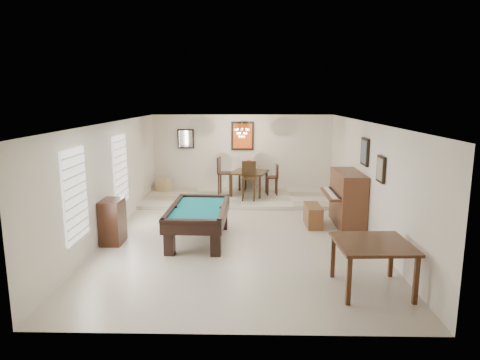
{
  "coord_description": "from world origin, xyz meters",
  "views": [
    {
      "loc": [
        0.23,
        -9.79,
        3.16
      ],
      "look_at": [
        0.0,
        0.6,
        1.15
      ],
      "focal_mm": 32.0,
      "sensor_mm": 36.0,
      "label": 1
    }
  ],
  "objects_px": {
    "dining_chair_east": "(272,180)",
    "corner_bench": "(164,184)",
    "dining_table": "(249,181)",
    "chandelier": "(242,130)",
    "pool_table": "(199,224)",
    "flower_vase": "(249,163)",
    "piano_bench": "(313,215)",
    "square_table": "(372,266)",
    "upright_piano": "(341,199)",
    "dining_chair_south": "(249,181)",
    "dining_chair_west": "(225,176)",
    "dining_chair_north": "(250,175)",
    "apothecary_chest": "(113,221)"
  },
  "relations": [
    {
      "from": "piano_bench",
      "to": "dining_chair_east",
      "type": "distance_m",
      "value": 3.09
    },
    {
      "from": "square_table",
      "to": "dining_chair_north",
      "type": "xyz_separation_m",
      "value": [
        -2.02,
        7.31,
        0.2
      ]
    },
    {
      "from": "upright_piano",
      "to": "flower_vase",
      "type": "relative_size",
      "value": 6.1
    },
    {
      "from": "pool_table",
      "to": "piano_bench",
      "type": "bearing_deg",
      "value": 25.28
    },
    {
      "from": "corner_bench",
      "to": "flower_vase",
      "type": "bearing_deg",
      "value": -10.38
    },
    {
      "from": "dining_table",
      "to": "flower_vase",
      "type": "bearing_deg",
      "value": 0.0
    },
    {
      "from": "dining_chair_east",
      "to": "square_table",
      "type": "bearing_deg",
      "value": 8.17
    },
    {
      "from": "upright_piano",
      "to": "flower_vase",
      "type": "height_order",
      "value": "upright_piano"
    },
    {
      "from": "dining_chair_south",
      "to": "dining_chair_east",
      "type": "height_order",
      "value": "dining_chair_south"
    },
    {
      "from": "square_table",
      "to": "flower_vase",
      "type": "bearing_deg",
      "value": 107.23
    },
    {
      "from": "square_table",
      "to": "piano_bench",
      "type": "height_order",
      "value": "square_table"
    },
    {
      "from": "dining_chair_north",
      "to": "piano_bench",
      "type": "bearing_deg",
      "value": 116.74
    },
    {
      "from": "upright_piano",
      "to": "dining_chair_west",
      "type": "distance_m",
      "value": 4.16
    },
    {
      "from": "upright_piano",
      "to": "dining_chair_south",
      "type": "xyz_separation_m",
      "value": [
        -2.31,
        2.13,
        0.02
      ]
    },
    {
      "from": "pool_table",
      "to": "piano_bench",
      "type": "xyz_separation_m",
      "value": [
        2.72,
        1.21,
        -0.12
      ]
    },
    {
      "from": "apothecary_chest",
      "to": "pool_table",
      "type": "bearing_deg",
      "value": 5.8
    },
    {
      "from": "flower_vase",
      "to": "chandelier",
      "type": "xyz_separation_m",
      "value": [
        -0.23,
        -0.3,
        1.08
      ]
    },
    {
      "from": "flower_vase",
      "to": "dining_chair_west",
      "type": "height_order",
      "value": "dining_chair_west"
    },
    {
      "from": "square_table",
      "to": "dining_table",
      "type": "height_order",
      "value": "dining_table"
    },
    {
      "from": "dining_chair_south",
      "to": "upright_piano",
      "type": "bearing_deg",
      "value": -40.52
    },
    {
      "from": "upright_piano",
      "to": "piano_bench",
      "type": "bearing_deg",
      "value": -175.02
    },
    {
      "from": "dining_table",
      "to": "chandelier",
      "type": "height_order",
      "value": "chandelier"
    },
    {
      "from": "piano_bench",
      "to": "corner_bench",
      "type": "relative_size",
      "value": 2.02
    },
    {
      "from": "dining_table",
      "to": "dining_chair_east",
      "type": "xyz_separation_m",
      "value": [
        0.72,
        0.02,
        0.05
      ]
    },
    {
      "from": "dining_chair_north",
      "to": "corner_bench",
      "type": "distance_m",
      "value": 2.86
    },
    {
      "from": "square_table",
      "to": "piano_bench",
      "type": "distance_m",
      "value": 3.66
    },
    {
      "from": "upright_piano",
      "to": "corner_bench",
      "type": "height_order",
      "value": "upright_piano"
    },
    {
      "from": "dining_chair_west",
      "to": "corner_bench",
      "type": "bearing_deg",
      "value": 81.34
    },
    {
      "from": "dining_chair_west",
      "to": "upright_piano",
      "type": "bearing_deg",
      "value": -126.31
    },
    {
      "from": "flower_vase",
      "to": "dining_table",
      "type": "bearing_deg",
      "value": 0.0
    },
    {
      "from": "dining_chair_west",
      "to": "dining_chair_south",
      "type": "bearing_deg",
      "value": -126.9
    },
    {
      "from": "pool_table",
      "to": "square_table",
      "type": "distance_m",
      "value": 3.98
    },
    {
      "from": "piano_bench",
      "to": "corner_bench",
      "type": "distance_m",
      "value": 5.61
    },
    {
      "from": "apothecary_chest",
      "to": "dining_chair_north",
      "type": "bearing_deg",
      "value": 59.37
    },
    {
      "from": "corner_bench",
      "to": "dining_chair_south",
      "type": "bearing_deg",
      "value": -24.16
    },
    {
      "from": "dining_chair_south",
      "to": "dining_chair_west",
      "type": "height_order",
      "value": "dining_chair_west"
    },
    {
      "from": "dining_chair_south",
      "to": "piano_bench",
      "type": "bearing_deg",
      "value": -51.44
    },
    {
      "from": "piano_bench",
      "to": "dining_chair_north",
      "type": "xyz_separation_m",
      "value": [
        -1.58,
        3.68,
        0.35
      ]
    },
    {
      "from": "pool_table",
      "to": "chandelier",
      "type": "height_order",
      "value": "chandelier"
    },
    {
      "from": "piano_bench",
      "to": "dining_chair_east",
      "type": "xyz_separation_m",
      "value": [
        -0.88,
        2.95,
        0.34
      ]
    },
    {
      "from": "flower_vase",
      "to": "dining_chair_south",
      "type": "xyz_separation_m",
      "value": [
        -0.02,
        -0.74,
        -0.42
      ]
    },
    {
      "from": "dining_table",
      "to": "pool_table",
      "type": "bearing_deg",
      "value": -105.21
    },
    {
      "from": "dining_chair_north",
      "to": "corner_bench",
      "type": "relative_size",
      "value": 2.14
    },
    {
      "from": "dining_chair_east",
      "to": "piano_bench",
      "type": "bearing_deg",
      "value": 13.48
    },
    {
      "from": "pool_table",
      "to": "upright_piano",
      "type": "height_order",
      "value": "upright_piano"
    },
    {
      "from": "pool_table",
      "to": "flower_vase",
      "type": "height_order",
      "value": "flower_vase"
    },
    {
      "from": "upright_piano",
      "to": "apothecary_chest",
      "type": "xyz_separation_m",
      "value": [
        -5.29,
        -1.46,
        -0.19
      ]
    },
    {
      "from": "dining_chair_east",
      "to": "dining_chair_west",
      "type": "bearing_deg",
      "value": -90.85
    },
    {
      "from": "square_table",
      "to": "upright_piano",
      "type": "bearing_deg",
      "value": 85.99
    },
    {
      "from": "dining_chair_east",
      "to": "corner_bench",
      "type": "height_order",
      "value": "dining_chair_east"
    }
  ]
}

